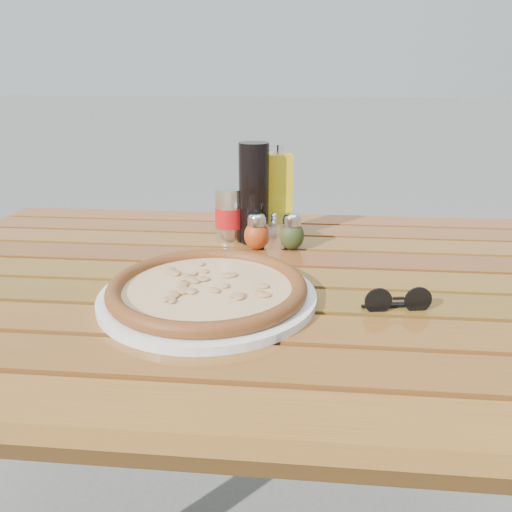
# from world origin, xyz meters

# --- Properties ---
(table) EXTENTS (1.40, 0.90, 0.75)m
(table) POSITION_xyz_m (0.00, -0.00, 0.67)
(table) COLOR #351C0C
(table) RESTS_ON ground
(plate) EXTENTS (0.42, 0.42, 0.01)m
(plate) POSITION_xyz_m (-0.07, -0.12, 0.76)
(plate) COLOR white
(plate) RESTS_ON table
(pizza) EXTENTS (0.44, 0.44, 0.03)m
(pizza) POSITION_xyz_m (-0.07, -0.12, 0.77)
(pizza) COLOR #FBE3B3
(pizza) RESTS_ON plate
(pepper_shaker) EXTENTS (0.06, 0.06, 0.08)m
(pepper_shaker) POSITION_xyz_m (-0.01, 0.15, 0.79)
(pepper_shaker) COLOR #BF4315
(pepper_shaker) RESTS_ON table
(oregano_shaker) EXTENTS (0.06, 0.06, 0.08)m
(oregano_shaker) POSITION_xyz_m (0.06, 0.16, 0.79)
(oregano_shaker) COLOR #37431B
(oregano_shaker) RESTS_ON table
(dark_bottle) EXTENTS (0.08, 0.08, 0.22)m
(dark_bottle) POSITION_xyz_m (-0.02, 0.20, 0.86)
(dark_bottle) COLOR black
(dark_bottle) RESTS_ON table
(soda_can) EXTENTS (0.08, 0.08, 0.12)m
(soda_can) POSITION_xyz_m (-0.08, 0.21, 0.81)
(soda_can) COLOR silver
(soda_can) RESTS_ON table
(olive_oil_cruet) EXTENTS (0.07, 0.07, 0.21)m
(olive_oil_cruet) POSITION_xyz_m (0.03, 0.25, 0.85)
(olive_oil_cruet) COLOR gold
(olive_oil_cruet) RESTS_ON table
(parmesan_tin) EXTENTS (0.10, 0.10, 0.07)m
(parmesan_tin) POSITION_xyz_m (0.02, 0.19, 0.78)
(parmesan_tin) COLOR white
(parmesan_tin) RESTS_ON table
(sunglasses) EXTENTS (0.11, 0.04, 0.04)m
(sunglasses) POSITION_xyz_m (0.24, -0.13, 0.77)
(sunglasses) COLOR black
(sunglasses) RESTS_ON table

